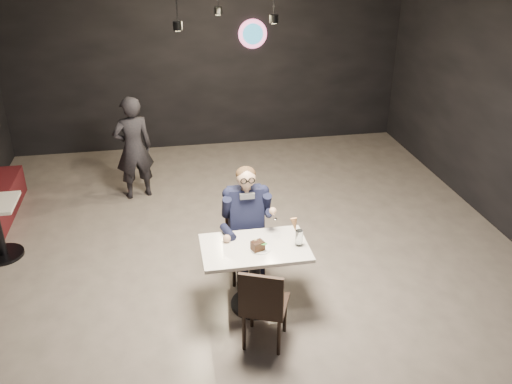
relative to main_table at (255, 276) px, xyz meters
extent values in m
plane|color=gray|center=(0.03, 0.37, -0.38)|extent=(9.00, 9.00, 0.00)
cube|color=white|center=(0.00, 0.00, 0.00)|extent=(1.10, 0.70, 0.75)
cube|color=black|center=(0.00, 0.55, 0.09)|extent=(0.42, 0.46, 0.92)
cube|color=black|center=(0.00, -0.56, 0.09)|extent=(0.57, 0.59, 0.92)
cube|color=black|center=(0.00, 0.55, 0.34)|extent=(0.60, 0.80, 1.44)
cylinder|color=white|center=(0.05, -0.07, 0.38)|extent=(0.20, 0.20, 0.01)
cube|color=black|center=(0.02, -0.08, 0.43)|extent=(0.15, 0.13, 0.09)
ellipsoid|color=#2C822A|center=(0.07, -0.12, 0.47)|extent=(0.07, 0.04, 0.01)
cylinder|color=silver|center=(0.45, -0.06, 0.46)|extent=(0.08, 0.08, 0.17)
cone|color=tan|center=(0.40, -0.07, 0.63)|extent=(0.09, 0.09, 0.14)
imported|color=black|center=(-1.28, 2.91, 0.40)|extent=(0.65, 0.51, 1.55)
camera|label=1|loc=(-0.83, -4.65, 3.36)|focal=38.00mm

